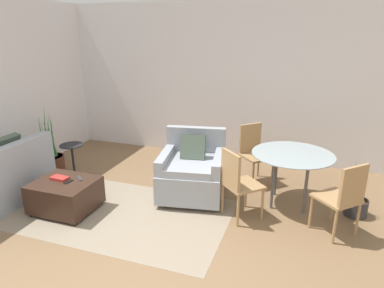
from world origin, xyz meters
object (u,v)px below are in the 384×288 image
(tv_remote_secondary, at_px, (68,182))
(side_table, at_px, (73,155))
(tv_remote_primary, at_px, (80,178))
(potted_plant_small, at_px, (357,202))
(armchair, at_px, (192,172))
(dining_chair_far_left, at_px, (254,149))
(dining_chair_near_right, at_px, (344,195))
(book_stack, at_px, (60,178))
(ottoman, at_px, (65,194))
(potted_plant, at_px, (52,159))
(dining_table, at_px, (292,160))
(dining_chair_near_left, at_px, (237,180))

(tv_remote_secondary, distance_m, side_table, 1.11)
(tv_remote_primary, xyz_separation_m, potted_plant_small, (3.45, 0.96, -0.23))
(armchair, height_order, potted_plant_small, armchair)
(dining_chair_far_left, bearing_deg, dining_chair_near_right, -45.00)
(armchair, relative_size, book_stack, 4.43)
(tv_remote_secondary, bearing_deg, ottoman, -177.43)
(tv_remote_primary, bearing_deg, dining_chair_near_right, 7.05)
(ottoman, relative_size, dining_chair_far_left, 0.85)
(book_stack, relative_size, potted_plant, 0.21)
(potted_plant, height_order, dining_chair_near_right, potted_plant)
(dining_table, relative_size, dining_chair_near_left, 1.19)
(book_stack, bearing_deg, potted_plant, 135.64)
(tv_remote_secondary, relative_size, dining_chair_far_left, 0.15)
(ottoman, height_order, dining_chair_near_right, dining_chair_near_right)
(side_table, distance_m, dining_chair_near_left, 2.74)
(book_stack, xyz_separation_m, side_table, (-0.47, 0.87, -0.04))
(ottoman, bearing_deg, armchair, 33.58)
(armchair, xyz_separation_m, dining_chair_near_left, (0.72, -0.40, 0.15))
(ottoman, distance_m, potted_plant, 1.45)
(ottoman, distance_m, tv_remote_secondary, 0.20)
(potted_plant, height_order, side_table, potted_plant)
(potted_plant, bearing_deg, dining_chair_near_right, -5.68)
(tv_remote_secondary, height_order, potted_plant_small, potted_plant_small)
(side_table, distance_m, potted_plant_small, 4.17)
(armchair, height_order, potted_plant, potted_plant)
(tv_remote_secondary, xyz_separation_m, potted_plant, (-1.13, 0.98, -0.18))
(armchair, bearing_deg, potted_plant, 179.17)
(potted_plant, relative_size, dining_chair_near_right, 1.26)
(side_table, height_order, dining_chair_far_left, dining_chair_far_left)
(tv_remote_primary, xyz_separation_m, side_table, (-0.70, 0.77, -0.03))
(armchair, height_order, dining_table, armchair)
(dining_table, bearing_deg, armchair, -171.42)
(potted_plant_small, bearing_deg, dining_table, 177.28)
(dining_chair_far_left, bearing_deg, ottoman, -140.85)
(tv_remote_primary, distance_m, side_table, 1.04)
(potted_plant, distance_m, dining_chair_far_left, 3.31)
(book_stack, xyz_separation_m, dining_chair_near_right, (3.45, 0.50, 0.09))
(armchair, height_order, book_stack, armchair)
(dining_table, bearing_deg, potted_plant, -177.54)
(tv_remote_secondary, relative_size, dining_chair_near_left, 0.15)
(side_table, bearing_deg, dining_chair_near_left, -7.70)
(book_stack, xyz_separation_m, dining_chair_near_left, (2.24, 0.50, 0.09))
(ottoman, height_order, book_stack, book_stack)
(tv_remote_primary, relative_size, dining_chair_near_right, 0.16)
(armchair, height_order, tv_remote_primary, armchair)
(tv_remote_secondary, distance_m, dining_chair_near_right, 3.33)
(book_stack, height_order, potted_plant, potted_plant)
(side_table, height_order, dining_chair_near_left, dining_chair_near_left)
(book_stack, distance_m, dining_chair_near_left, 2.30)
(side_table, bearing_deg, tv_remote_secondary, -54.87)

